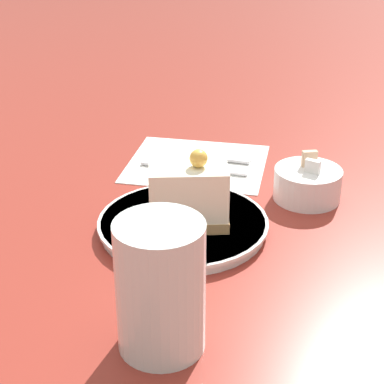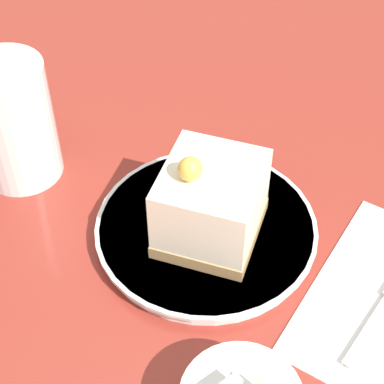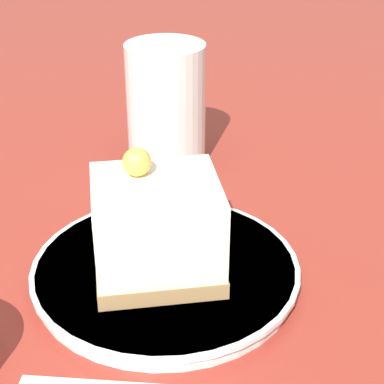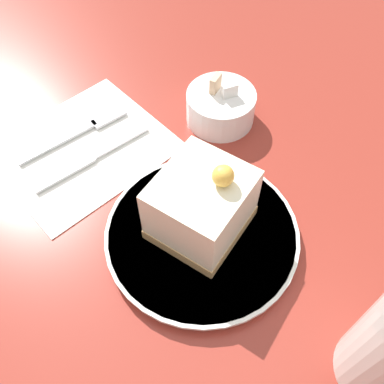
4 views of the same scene
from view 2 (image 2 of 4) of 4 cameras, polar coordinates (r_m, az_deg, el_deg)
name	(u,v)px [view 2 (image 2 of 4)]	position (r m, az deg, el deg)	size (l,w,h in m)	color
ground_plane	(217,212)	(0.64, 2.21, -1.80)	(4.00, 4.00, 0.00)	maroon
plate	(206,229)	(0.61, 1.26, -3.35)	(0.21, 0.21, 0.02)	silver
cake_slice	(211,203)	(0.57, 1.68, -1.02)	(0.10, 0.11, 0.10)	#AD8451
drinking_glass	(13,122)	(0.66, -15.65, 6.00)	(0.08, 0.08, 0.13)	silver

